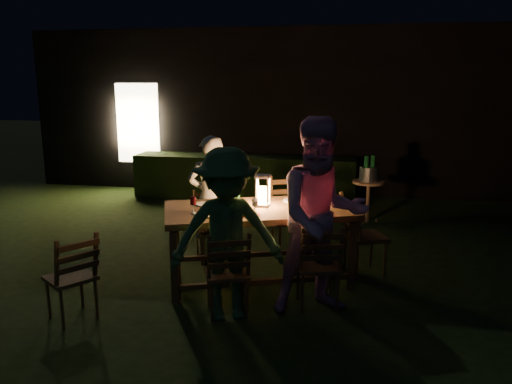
% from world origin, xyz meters
% --- Properties ---
extents(garden_envelope, '(40.00, 40.00, 3.20)m').
position_xyz_m(garden_envelope, '(-0.01, 6.15, 1.58)').
color(garden_envelope, black).
rests_on(garden_envelope, ground).
extents(dining_table, '(2.26, 1.65, 0.85)m').
position_xyz_m(dining_table, '(0.49, -0.25, 0.76)').
color(dining_table, '#54381C').
rests_on(dining_table, ground).
extents(chair_near_left, '(0.53, 0.55, 0.90)m').
position_xyz_m(chair_near_left, '(0.33, -1.13, 0.27)').
color(chair_near_left, '#54381C').
rests_on(chair_near_left, ground).
extents(chair_near_right, '(0.50, 0.52, 0.92)m').
position_xyz_m(chair_near_right, '(1.18, -0.81, 0.28)').
color(chair_near_right, '#54381C').
rests_on(chair_near_right, ground).
extents(chair_far_left, '(0.55, 0.57, 0.90)m').
position_xyz_m(chair_far_left, '(-0.20, 0.32, 0.27)').
color(chair_far_left, '#54381C').
rests_on(chair_far_left, ground).
extents(chair_far_right, '(0.61, 0.63, 1.03)m').
position_xyz_m(chair_far_right, '(0.74, 0.67, 0.31)').
color(chair_far_right, '#54381C').
rests_on(chair_far_right, ground).
extents(chair_end, '(0.60, 0.58, 0.97)m').
position_xyz_m(chair_end, '(1.64, 0.18, 0.29)').
color(chair_end, '#54381C').
rests_on(chair_end, ground).
extents(chair_spare, '(0.58, 0.57, 0.89)m').
position_xyz_m(chair_spare, '(-1.07, -1.48, 0.27)').
color(chair_spare, '#54381C').
rests_on(chair_spare, ground).
extents(person_house_side, '(0.66, 0.55, 1.56)m').
position_xyz_m(person_house_side, '(-0.22, 0.36, 0.78)').
color(person_house_side, beige).
rests_on(person_house_side, ground).
extents(person_opp_right, '(1.11, 0.99, 1.89)m').
position_xyz_m(person_opp_right, '(1.20, -0.86, 0.94)').
color(person_opp_right, '#DB96B9').
rests_on(person_opp_right, ground).
extents(person_opp_left, '(1.20, 0.93, 1.63)m').
position_xyz_m(person_opp_left, '(0.35, -1.17, 0.81)').
color(person_opp_left, '#356633').
rests_on(person_opp_left, ground).
extents(lantern, '(0.16, 0.16, 0.35)m').
position_xyz_m(lantern, '(0.52, -0.18, 1.00)').
color(lantern, white).
rests_on(lantern, dining_table).
extents(plate_far_left, '(0.25, 0.25, 0.01)m').
position_xyz_m(plate_far_left, '(-0.10, -0.23, 0.85)').
color(plate_far_left, white).
rests_on(plate_far_left, dining_table).
extents(plate_near_left, '(0.25, 0.25, 0.01)m').
position_xyz_m(plate_near_left, '(0.05, -0.65, 0.85)').
color(plate_near_left, white).
rests_on(plate_near_left, dining_table).
extents(plate_far_right, '(0.25, 0.25, 0.01)m').
position_xyz_m(plate_far_right, '(0.84, 0.11, 0.85)').
color(plate_far_right, white).
rests_on(plate_far_right, dining_table).
extents(plate_near_right, '(0.25, 0.25, 0.01)m').
position_xyz_m(plate_near_right, '(0.99, -0.30, 0.85)').
color(plate_near_right, white).
rests_on(plate_near_right, dining_table).
extents(wineglass_a, '(0.06, 0.06, 0.18)m').
position_xyz_m(wineglass_a, '(0.11, -0.09, 0.94)').
color(wineglass_a, '#59070F').
rests_on(wineglass_a, dining_table).
extents(wineglass_b, '(0.06, 0.06, 0.18)m').
position_xyz_m(wineglass_b, '(-0.14, -0.61, 0.94)').
color(wineglass_b, '#59070F').
rests_on(wineglass_b, dining_table).
extents(wineglass_c, '(0.06, 0.06, 0.18)m').
position_xyz_m(wineglass_c, '(0.87, -0.41, 0.94)').
color(wineglass_c, '#59070F').
rests_on(wineglass_c, dining_table).
extents(wineglass_d, '(0.06, 0.06, 0.18)m').
position_xyz_m(wineglass_d, '(1.01, 0.14, 0.94)').
color(wineglass_d, '#59070F').
rests_on(wineglass_d, dining_table).
extents(wineglass_e, '(0.06, 0.06, 0.18)m').
position_xyz_m(wineglass_e, '(0.50, -0.56, 0.94)').
color(wineglass_e, silver).
rests_on(wineglass_e, dining_table).
extents(bottle_table, '(0.07, 0.07, 0.28)m').
position_xyz_m(bottle_table, '(0.26, -0.34, 0.99)').
color(bottle_table, '#0F471E').
rests_on(bottle_table, dining_table).
extents(napkin_left, '(0.18, 0.14, 0.01)m').
position_xyz_m(napkin_left, '(0.46, -0.60, 0.85)').
color(napkin_left, red).
rests_on(napkin_left, dining_table).
extents(napkin_right, '(0.18, 0.14, 0.01)m').
position_xyz_m(napkin_right, '(1.11, -0.34, 0.85)').
color(napkin_right, red).
rests_on(napkin_right, dining_table).
extents(phone, '(0.14, 0.07, 0.01)m').
position_xyz_m(phone, '(0.01, -0.74, 0.85)').
color(phone, black).
rests_on(phone, dining_table).
extents(side_table, '(0.50, 0.50, 0.67)m').
position_xyz_m(side_table, '(1.77, 2.39, 0.59)').
color(side_table, brown).
rests_on(side_table, ground).
extents(ice_bucket, '(0.30, 0.30, 0.22)m').
position_xyz_m(ice_bucket, '(1.77, 2.39, 0.78)').
color(ice_bucket, '#A5A8AD').
rests_on(ice_bucket, side_table).
extents(bottle_bucket_a, '(0.07, 0.07, 0.32)m').
position_xyz_m(bottle_bucket_a, '(1.72, 2.35, 0.83)').
color(bottle_bucket_a, '#0F471E').
rests_on(bottle_bucket_a, side_table).
extents(bottle_bucket_b, '(0.07, 0.07, 0.32)m').
position_xyz_m(bottle_bucket_b, '(1.82, 2.43, 0.83)').
color(bottle_bucket_b, '#0F471E').
rests_on(bottle_bucket_b, side_table).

